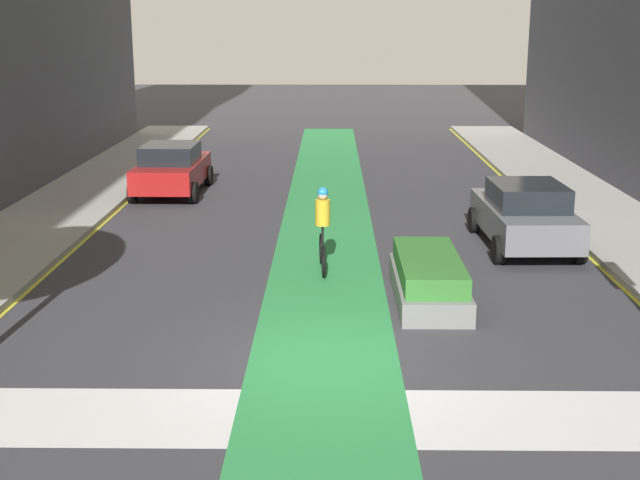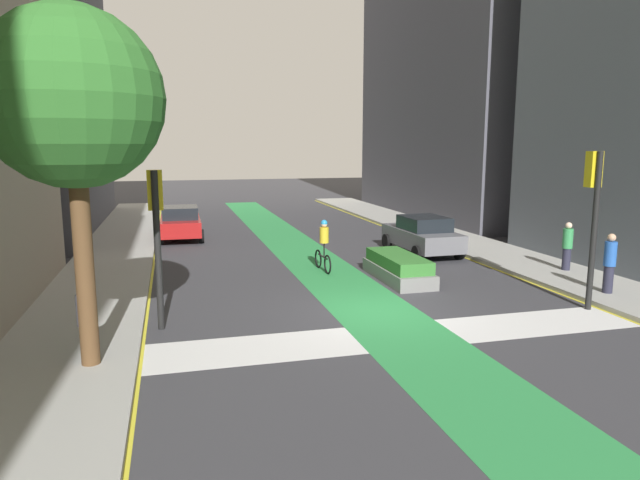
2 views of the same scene
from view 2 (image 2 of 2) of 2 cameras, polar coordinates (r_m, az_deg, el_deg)
name	(u,v)px [view 2 (image 2 of 2)]	position (r m, az deg, el deg)	size (l,w,h in m)	color
ground_plane	(376,311)	(15.33, 5.70, -7.20)	(120.00, 120.00, 0.00)	#38383D
bike_lane_paint	(375,311)	(15.32, 5.58, -7.20)	(2.40, 60.00, 0.01)	#2D8C47
crosswalk_band	(406,335)	(13.57, 8.70, -9.51)	(12.00, 1.80, 0.01)	silver
sidewalk_left	(77,332)	(14.59, -23.44, -8.55)	(3.00, 60.00, 0.15)	#9E9E99
curb_stripe_left	(143,329)	(14.45, -17.47, -8.65)	(0.16, 60.00, 0.01)	yellow
sidewalk_right	(609,290)	(19.20, 27.24, -4.56)	(3.00, 60.00, 0.15)	#9E9E99
curb_stripe_right	(566,296)	(18.26, 23.71, -5.22)	(0.16, 60.00, 0.01)	yellow
traffic_signal_near_right	(593,200)	(16.66, 25.99, 3.70)	(0.35, 0.52, 4.26)	black
traffic_signal_near_left	(156,218)	(13.93, -16.27, 2.15)	(0.35, 0.52, 3.84)	black
car_red_left_far	(181,222)	(27.47, -13.97, 1.75)	(2.07, 4.22, 1.57)	#A51919
car_grey_right_far	(422,235)	(23.35, 10.33, 0.53)	(2.11, 4.24, 1.57)	slate
cyclist_in_lane	(324,244)	(19.75, 0.36, -0.46)	(0.32, 1.73, 1.86)	black
pedestrian_sidewalk_right_a	(567,246)	(21.14, 23.79, -0.54)	(0.34, 0.34, 1.66)	#262638
pedestrian_sidewalk_left_a	(86,322)	(12.31, -22.65, -7.65)	(0.34, 0.34, 1.54)	#262638
pedestrian_sidewalk_right_b	(610,263)	(18.38, 27.30, -2.06)	(0.34, 0.34, 1.75)	#262638
street_tree_near	(72,100)	(11.53, -23.81, 12.85)	(3.34, 3.34, 6.79)	brown
median_planter	(398,268)	(18.82, 7.93, -2.82)	(1.29, 3.45, 0.85)	slate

